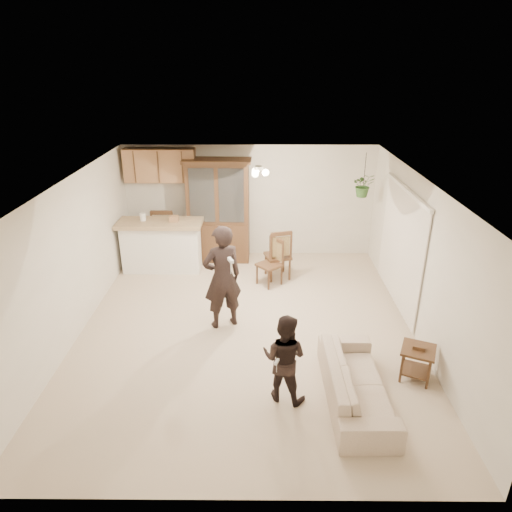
{
  "coord_description": "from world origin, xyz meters",
  "views": [
    {
      "loc": [
        0.21,
        -6.55,
        4.18
      ],
      "look_at": [
        0.16,
        0.4,
        1.16
      ],
      "focal_mm": 32.0,
      "sensor_mm": 36.0,
      "label": 1
    }
  ],
  "objects_px": {
    "child": "(284,355)",
    "china_hutch": "(219,212)",
    "chair_hutch_right": "(278,264)",
    "adult": "(222,277)",
    "side_table": "(416,363)",
    "chair_hutch_left": "(269,272)",
    "sofa": "(357,377)",
    "chair_bar": "(162,250)"
  },
  "relations": [
    {
      "from": "child",
      "to": "china_hutch",
      "type": "relative_size",
      "value": 0.6
    },
    {
      "from": "china_hutch",
      "to": "chair_hutch_right",
      "type": "xyz_separation_m",
      "value": [
        1.27,
        -0.94,
        -0.81
      ]
    },
    {
      "from": "adult",
      "to": "side_table",
      "type": "bearing_deg",
      "value": 129.79
    },
    {
      "from": "china_hutch",
      "to": "chair_hutch_left",
      "type": "distance_m",
      "value": 1.88
    },
    {
      "from": "child",
      "to": "chair_hutch_left",
      "type": "distance_m",
      "value": 3.36
    },
    {
      "from": "sofa",
      "to": "chair_hutch_right",
      "type": "relative_size",
      "value": 1.75
    },
    {
      "from": "chair_bar",
      "to": "chair_hutch_right",
      "type": "relative_size",
      "value": 1.09
    },
    {
      "from": "sofa",
      "to": "chair_bar",
      "type": "distance_m",
      "value": 5.51
    },
    {
      "from": "child",
      "to": "china_hutch",
      "type": "bearing_deg",
      "value": -53.29
    },
    {
      "from": "sofa",
      "to": "side_table",
      "type": "distance_m",
      "value": 1.05
    },
    {
      "from": "adult",
      "to": "chair_hutch_left",
      "type": "bearing_deg",
      "value": -141.64
    },
    {
      "from": "china_hutch",
      "to": "chair_bar",
      "type": "relative_size",
      "value": 1.94
    },
    {
      "from": "child",
      "to": "sofa",
      "type": "bearing_deg",
      "value": -161.32
    },
    {
      "from": "child",
      "to": "side_table",
      "type": "bearing_deg",
      "value": -145.91
    },
    {
      "from": "sofa",
      "to": "china_hutch",
      "type": "relative_size",
      "value": 0.83
    },
    {
      "from": "child",
      "to": "chair_hutch_right",
      "type": "height_order",
      "value": "child"
    },
    {
      "from": "sofa",
      "to": "chair_hutch_left",
      "type": "distance_m",
      "value": 3.55
    },
    {
      "from": "adult",
      "to": "chair_hutch_right",
      "type": "height_order",
      "value": "adult"
    },
    {
      "from": "adult",
      "to": "side_table",
      "type": "xyz_separation_m",
      "value": [
        2.82,
        -1.4,
        -0.64
      ]
    },
    {
      "from": "adult",
      "to": "side_table",
      "type": "height_order",
      "value": "adult"
    },
    {
      "from": "side_table",
      "to": "chair_hutch_left",
      "type": "xyz_separation_m",
      "value": [
        -2.01,
        2.93,
        0.01
      ]
    },
    {
      "from": "chair_hutch_left",
      "to": "chair_hutch_right",
      "type": "xyz_separation_m",
      "value": [
        0.18,
        0.33,
        0.03
      ]
    },
    {
      "from": "adult",
      "to": "china_hutch",
      "type": "relative_size",
      "value": 0.8
    },
    {
      "from": "chair_bar",
      "to": "side_table",
      "type": "bearing_deg",
      "value": -41.94
    },
    {
      "from": "china_hutch",
      "to": "chair_hutch_left",
      "type": "xyz_separation_m",
      "value": [
        1.09,
        -1.27,
        -0.85
      ]
    },
    {
      "from": "sofa",
      "to": "china_hutch",
      "type": "xyz_separation_m",
      "value": [
        -2.16,
        4.65,
        0.75
      ]
    },
    {
      "from": "sofa",
      "to": "adult",
      "type": "xyz_separation_m",
      "value": [
        -1.88,
        1.86,
        0.53
      ]
    },
    {
      "from": "chair_hutch_left",
      "to": "side_table",
      "type": "bearing_deg",
      "value": -6.36
    },
    {
      "from": "side_table",
      "to": "chair_hutch_right",
      "type": "relative_size",
      "value": 0.55
    },
    {
      "from": "chair_bar",
      "to": "child",
      "type": "bearing_deg",
      "value": -60.4
    },
    {
      "from": "chair_hutch_left",
      "to": "adult",
      "type": "bearing_deg",
      "value": -68.67
    },
    {
      "from": "chair_bar",
      "to": "chair_hutch_right",
      "type": "height_order",
      "value": "chair_bar"
    },
    {
      "from": "chair_hutch_right",
      "to": "chair_bar",
      "type": "bearing_deg",
      "value": -29.77
    },
    {
      "from": "sofa",
      "to": "adult",
      "type": "relative_size",
      "value": 1.04
    },
    {
      "from": "chair_bar",
      "to": "chair_hutch_right",
      "type": "bearing_deg",
      "value": -14.02
    },
    {
      "from": "chair_hutch_left",
      "to": "china_hutch",
      "type": "bearing_deg",
      "value": 179.87
    },
    {
      "from": "china_hutch",
      "to": "chair_hutch_right",
      "type": "height_order",
      "value": "china_hutch"
    },
    {
      "from": "child",
      "to": "chair_hutch_left",
      "type": "relative_size",
      "value": 1.42
    },
    {
      "from": "adult",
      "to": "china_hutch",
      "type": "xyz_separation_m",
      "value": [
        -0.29,
        2.8,
        0.22
      ]
    },
    {
      "from": "china_hutch",
      "to": "chair_hutch_left",
      "type": "relative_size",
      "value": 2.37
    },
    {
      "from": "china_hutch",
      "to": "side_table",
      "type": "xyz_separation_m",
      "value": [
        3.1,
        -4.19,
        -0.86
      ]
    },
    {
      "from": "china_hutch",
      "to": "chair_hutch_right",
      "type": "bearing_deg",
      "value": -34.82
    }
  ]
}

